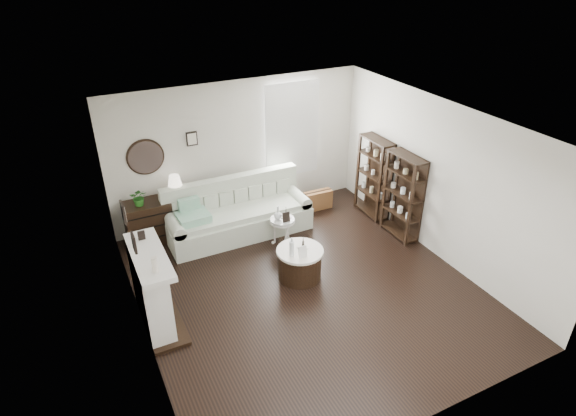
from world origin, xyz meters
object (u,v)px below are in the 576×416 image
dresser (160,220)px  pedestal_table (282,221)px  sofa (237,216)px  drum_table (300,263)px

dresser → pedestal_table: bearing=-31.4°
sofa → drum_table: sofa is taller
sofa → pedestal_table: 0.97m
dresser → pedestal_table: size_ratio=2.25×
sofa → pedestal_table: size_ratio=4.96×
pedestal_table → sofa: bearing=125.6°
dresser → drum_table: dresser is taller
pedestal_table → dresser: bearing=148.6°
drum_table → pedestal_table: 1.04m
dresser → pedestal_table: (1.92, -1.17, 0.09)m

